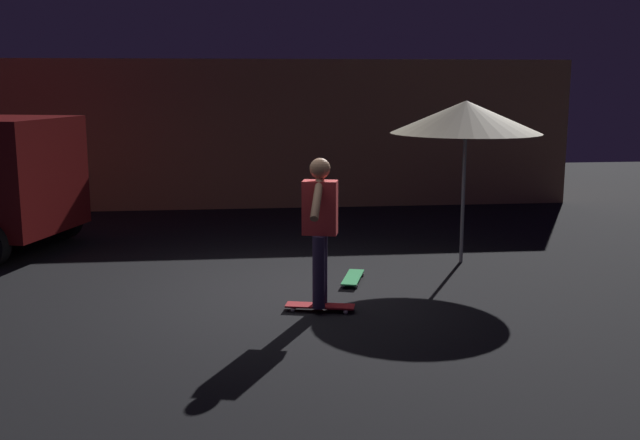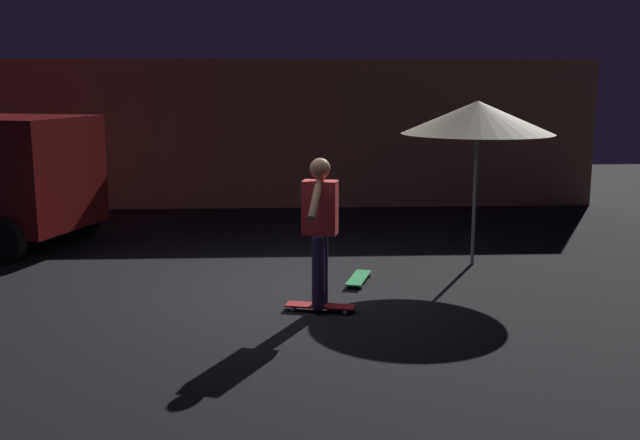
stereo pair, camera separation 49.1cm
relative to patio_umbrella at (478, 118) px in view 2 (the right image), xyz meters
name	(u,v)px [view 2 (the right image)]	position (x,y,z in m)	size (l,w,h in m)	color
ground_plane	(282,296)	(-2.70, -1.48, -2.07)	(28.00, 28.00, 0.00)	black
low_building	(274,128)	(-2.86, 7.15, -0.58)	(13.20, 4.45, 2.99)	#AD7F56
patio_umbrella	(478,118)	(0.00, 0.00, 0.00)	(2.10, 2.10, 2.30)	slate
skateboard_ridden	(320,306)	(-2.27, -2.08, -2.02)	(0.81, 0.38, 0.07)	#AD1E23
skateboard_spare	(359,278)	(-1.71, -0.88, -2.02)	(0.42, 0.80, 0.07)	green
skater	(320,221)	(-2.27, -2.08, -1.04)	(0.42, 0.97, 1.67)	#382D4C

